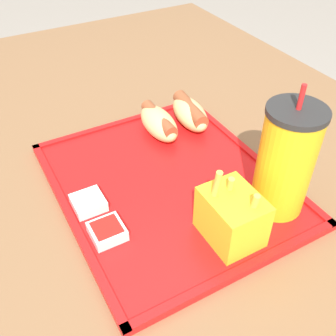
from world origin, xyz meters
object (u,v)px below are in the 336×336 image
Objects in this scene: hot_dog_near at (159,122)px; fries_carton at (229,217)px; soda_cup at (286,161)px; hot_dog_far at (190,113)px; sauce_cup_ketchup at (107,231)px; sauce_cup_mayo at (88,202)px.

hot_dog_near is 1.01× the size of fries_carton.
soda_cup is 1.76× the size of fries_carton.
sauce_cup_ketchup is (0.19, -0.25, -0.02)m from hot_dog_far.
sauce_cup_mayo is at bearing -64.66° from hot_dog_far.
hot_dog_near is at bearing 172.69° from fries_carton.
sauce_cup_ketchup is (-0.07, -0.25, -0.08)m from soda_cup.
soda_cup reaches higher than hot_dog_far.
fries_carton is at bearing 45.36° from sauce_cup_mayo.
hot_dog_near is 0.22m from sauce_cup_mayo.
fries_carton is (0.27, -0.10, 0.01)m from hot_dog_far.
hot_dog_near reaches higher than sauce_cup_mayo.
soda_cup is 0.12m from fries_carton.
hot_dog_far is at bearing 115.34° from sauce_cup_mayo.
soda_cup reaches higher than fries_carton.
soda_cup is 1.69× the size of hot_dog_far.
hot_dog_far and hot_dog_near have the same top height.
soda_cup is 0.26m from hot_dog_far.
hot_dog_near is at bearing 122.96° from sauce_cup_mayo.
soda_cup is at bearing 14.99° from hot_dog_near.
hot_dog_far is 0.32m from sauce_cup_ketchup.
hot_dog_near reaches higher than sauce_cup_ketchup.
hot_dog_far is at bearing 179.88° from soda_cup.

